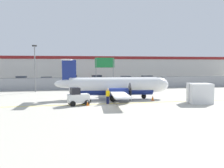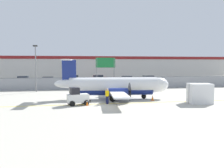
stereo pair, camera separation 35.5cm
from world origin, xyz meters
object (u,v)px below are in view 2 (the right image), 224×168
ground_crew_worker (107,95)px  traffic_cone_far_right (74,96)px  parked_car_2 (74,78)px  parked_car_3 (99,78)px  traffic_cone_far_left (87,103)px  traffic_cone_near_left (74,100)px  parked_car_1 (47,80)px  parked_car_5 (149,79)px  highway_sign (106,65)px  traffic_cone_near_right (153,98)px  commuter_airplane (116,86)px  parked_car_4 (126,80)px  cargo_container (200,93)px  baggage_tug (77,97)px  parked_car_0 (24,80)px  apron_light_pole (36,64)px

ground_crew_worker → traffic_cone_far_right: (-3.41, 4.65, -0.64)m
ground_crew_worker → parked_car_2: bearing=58.2°
parked_car_3 → traffic_cone_far_left: bearing=-105.8°
traffic_cone_far_left → parked_car_2: 34.26m
traffic_cone_near_left → parked_car_1: parked_car_1 is taller
parked_car_5 → highway_sign: 15.39m
parked_car_1 → highway_sign: size_ratio=0.77×
parked_car_5 → traffic_cone_near_right: bearing=-112.9°
commuter_airplane → parked_car_4: size_ratio=3.68×
parked_car_2 → parked_car_4: (11.25, -6.51, 0.00)m
traffic_cone_far_left → highway_sign: highway_sign is taller
parked_car_1 → parked_car_2: (5.81, 6.32, 0.00)m
parked_car_4 → cargo_container: bearing=99.1°
commuter_airplane → traffic_cone_near_left: commuter_airplane is taller
highway_sign → parked_car_1: bearing=141.3°
baggage_tug → parked_car_2: bearing=77.7°
cargo_container → parked_car_2: bearing=119.4°
traffic_cone_far_left → parked_car_5: bearing=59.8°
cargo_container → parked_car_4: size_ratio=0.62×
parked_car_3 → parked_car_5: (10.91, -5.56, 0.00)m
traffic_cone_near_left → traffic_cone_far_right: bearing=88.6°
parked_car_1 → parked_car_5: bearing=-176.8°
traffic_cone_near_right → parked_car_1: 29.27m
commuter_airplane → traffic_cone_far_left: size_ratio=25.12×
traffic_cone_far_right → parked_car_0: (-10.17, 26.72, 0.58)m
parked_car_1 → parked_car_3: (11.71, 6.29, 0.00)m
baggage_tug → traffic_cone_far_right: size_ratio=3.90×
apron_light_pole → parked_car_0: bearing=104.6°
ground_crew_worker → highway_sign: 19.01m
traffic_cone_far_right → parked_car_4: (12.28, 22.50, 0.58)m
commuter_airplane → ground_crew_worker: 4.06m
ground_crew_worker → apron_light_pole: 16.61m
baggage_tug → parked_car_0: size_ratio=0.59×
commuter_airplane → traffic_cone_near_right: size_ratio=25.12×
parked_car_5 → highway_sign: highway_sign is taller
parked_car_1 → parked_car_4: 17.06m
parked_car_3 → apron_light_pole: (-12.47, -20.04, 3.41)m
ground_crew_worker → traffic_cone_far_left: ground_crew_worker is taller
commuter_airplane → parked_car_1: size_ratio=3.79×
commuter_airplane → apron_light_pole: size_ratio=2.21×
ground_crew_worker → parked_car_0: bearing=77.6°
highway_sign → parked_car_4: bearing=54.9°
traffic_cone_far_right → cargo_container: bearing=-24.0°
commuter_airplane → traffic_cone_near_right: bearing=-20.4°
traffic_cone_near_right → traffic_cone_far_right: same height
parked_car_3 → apron_light_pole: 23.85m
baggage_tug → apron_light_pole: (-5.72, 13.71, 3.45)m
traffic_cone_near_left → baggage_tug: bearing=-78.7°
commuter_airplane → traffic_cone_far_right: bearing=174.4°
traffic_cone_near_right → parked_car_2: (-8.17, 32.03, 0.58)m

